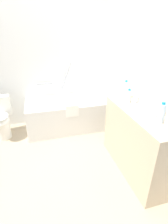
# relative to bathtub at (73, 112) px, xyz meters

# --- Properties ---
(ground_plane) EXTENTS (3.97, 3.97, 0.00)m
(ground_plane) POSITION_rel_bathtub_xyz_m (-0.62, -1.03, -0.29)
(ground_plane) COLOR tan
(wall_back_tiled) EXTENTS (3.37, 0.10, 2.51)m
(wall_back_tiled) POSITION_rel_bathtub_xyz_m (-0.62, 0.42, 0.96)
(wall_back_tiled) COLOR silver
(wall_back_tiled) RESTS_ON ground_plane
(wall_right_mirror) EXTENTS (0.10, 3.20, 2.51)m
(wall_right_mirror) POSITION_rel_bathtub_xyz_m (0.92, -1.03, 0.96)
(wall_right_mirror) COLOR silver
(wall_right_mirror) RESTS_ON ground_plane
(bathtub) EXTENTS (1.69, 0.74, 1.15)m
(bathtub) POSITION_rel_bathtub_xyz_m (0.00, 0.00, 0.00)
(bathtub) COLOR silver
(bathtub) RESTS_ON ground_plane
(toilet) EXTENTS (0.40, 0.53, 0.71)m
(toilet) POSITION_rel_bathtub_xyz_m (-1.27, -0.03, 0.05)
(toilet) COLOR white
(toilet) RESTS_ON ground_plane
(vanity_counter) EXTENTS (0.53, 1.16, 0.84)m
(vanity_counter) POSITION_rel_bathtub_xyz_m (0.60, -1.32, 0.13)
(vanity_counter) COLOR tan
(vanity_counter) RESTS_ON ground_plane
(sink_basin) EXTENTS (0.33, 0.33, 0.06)m
(sink_basin) POSITION_rel_bathtub_xyz_m (0.60, -1.36, 0.58)
(sink_basin) COLOR white
(sink_basin) RESTS_ON vanity_counter
(sink_faucet) EXTENTS (0.10, 0.15, 0.07)m
(sink_faucet) POSITION_rel_bathtub_xyz_m (0.79, -1.36, 0.58)
(sink_faucet) COLOR #B8B8BD
(sink_faucet) RESTS_ON vanity_counter
(water_bottle_0) EXTENTS (0.06, 0.06, 0.25)m
(water_bottle_0) POSITION_rel_bathtub_xyz_m (0.55, -0.88, 0.67)
(water_bottle_0) COLOR silver
(water_bottle_0) RESTS_ON vanity_counter
(water_bottle_1) EXTENTS (0.07, 0.07, 0.22)m
(water_bottle_1) POSITION_rel_bathtub_xyz_m (0.56, -1.60, 0.65)
(water_bottle_1) COLOR silver
(water_bottle_1) RESTS_ON vanity_counter
(water_bottle_2) EXTENTS (0.06, 0.06, 0.18)m
(water_bottle_2) POSITION_rel_bathtub_xyz_m (0.52, -1.03, 0.64)
(water_bottle_2) COLOR silver
(water_bottle_2) RESTS_ON vanity_counter
(drinking_glass_0) EXTENTS (0.07, 0.07, 0.08)m
(drinking_glass_0) POSITION_rel_bathtub_xyz_m (0.53, -1.15, 0.59)
(drinking_glass_0) COLOR white
(drinking_glass_0) RESTS_ON vanity_counter
(drinking_glass_1) EXTENTS (0.07, 0.07, 0.10)m
(drinking_glass_1) POSITION_rel_bathtub_xyz_m (0.59, -1.09, 0.60)
(drinking_glass_1) COLOR white
(drinking_glass_1) RESTS_ON vanity_counter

